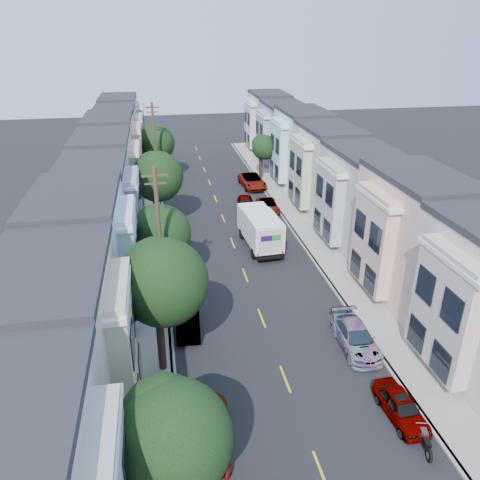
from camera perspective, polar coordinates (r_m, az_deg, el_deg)
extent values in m
plane|color=black|center=(31.63, 2.66, -9.51)|extent=(160.00, 160.00, 0.00)
cube|color=black|center=(44.60, -1.51, 1.22)|extent=(12.00, 70.00, 0.02)
cube|color=gray|center=(44.17, -9.29, 0.73)|extent=(0.30, 70.00, 0.15)
cube|color=gray|center=(45.78, 6.00, 1.81)|extent=(0.30, 70.00, 0.15)
cube|color=gray|center=(44.19, -10.98, 0.61)|extent=(2.60, 70.00, 0.15)
cube|color=gray|center=(46.14, 7.55, 1.92)|extent=(2.60, 70.00, 0.15)
cube|color=gold|center=(44.61, -1.51, 1.21)|extent=(0.12, 70.00, 0.01)
cube|color=#B4B8AB|center=(44.50, -15.85, 0.16)|extent=(5.00, 70.00, 8.50)
cube|color=#B4B8AB|center=(47.41, 11.94, 2.12)|extent=(5.00, 70.00, 8.50)
sphere|color=#20481B|center=(17.99, -8.45, -22.89)|extent=(4.27, 4.27, 4.27)
cylinder|color=black|center=(26.64, -9.61, -12.00)|extent=(0.44, 0.44, 3.99)
sphere|color=#20481B|center=(24.66, -9.50, -5.14)|extent=(4.70, 4.70, 4.70)
cylinder|color=black|center=(34.63, -9.89, -3.82)|extent=(0.44, 0.44, 2.90)
sphere|color=#20481B|center=(33.34, -9.74, 0.66)|extent=(4.24, 4.24, 4.24)
cylinder|color=black|center=(45.21, -10.20, 3.50)|extent=(0.44, 0.44, 3.45)
sphere|color=#20481B|center=(44.12, -10.13, 7.61)|extent=(4.70, 4.70, 4.70)
cylinder|color=black|center=(59.65, -10.39, 8.52)|extent=(0.44, 0.44, 3.13)
sphere|color=#20481B|center=(58.87, -10.33, 11.50)|extent=(4.57, 4.57, 4.57)
cylinder|color=black|center=(59.58, 2.55, 8.80)|extent=(0.44, 0.44, 2.97)
sphere|color=#20481B|center=(58.99, 2.89, 11.21)|extent=(3.10, 3.10, 3.10)
cylinder|color=#42301E|center=(30.30, -9.70, -0.61)|extent=(0.26, 0.26, 10.00)
cube|color=#42301E|center=(28.66, -10.35, 7.73)|extent=(1.60, 0.12, 0.12)
cylinder|color=#42301E|center=(54.98, -10.30, 10.87)|extent=(0.26, 0.26, 10.00)
cube|color=#42301E|center=(54.10, -10.68, 15.60)|extent=(1.60, 0.12, 0.12)
cube|color=white|center=(39.68, 2.74, 1.14)|extent=(2.49, 4.46, 2.44)
cube|color=white|center=(42.66, 1.78, 2.75)|extent=(2.49, 2.07, 2.24)
cube|color=black|center=(41.06, 2.41, -0.07)|extent=(2.29, 6.40, 0.25)
cube|color=#2D0A51|center=(37.50, 2.94, 0.17)|extent=(0.93, 0.04, 0.46)
cube|color=#198C1E|center=(37.68, 4.17, 0.26)|extent=(0.73, 0.04, 0.46)
cylinder|color=black|center=(38.99, 1.48, -1.66)|extent=(0.29, 0.93, 0.93)
cylinder|color=black|center=(39.46, 4.67, -1.40)|extent=(0.29, 0.93, 0.93)
cylinder|color=black|center=(42.71, 0.37, 0.79)|extent=(0.29, 0.93, 0.93)
cylinder|color=black|center=(43.14, 3.29, 1.00)|extent=(0.29, 0.93, 0.93)
imported|color=black|center=(49.15, 0.63, 4.40)|extent=(2.42, 4.70, 1.45)
imported|color=#0E193A|center=(23.19, -4.45, -22.78)|extent=(2.80, 5.23, 1.40)
imported|color=#B5B5BC|center=(30.42, -6.36, -9.63)|extent=(1.69, 4.22, 1.38)
imported|color=black|center=(41.67, -7.68, 0.24)|extent=(1.64, 4.12, 1.35)
imported|color=slate|center=(25.74, 19.05, -18.70)|extent=(1.71, 4.01, 1.28)
imported|color=silver|center=(29.54, 13.92, -11.44)|extent=(2.12, 4.75, 1.41)
imported|color=black|center=(49.04, 3.42, 4.16)|extent=(2.25, 4.50, 1.22)
imported|color=black|center=(56.62, 1.50, 7.20)|extent=(2.85, 5.65, 1.53)
cylinder|color=black|center=(25.30, 20.74, -20.95)|extent=(0.12, 0.63, 0.63)
cylinder|color=black|center=(24.53, 22.43, -23.08)|extent=(0.12, 0.63, 0.63)
cube|color=black|center=(24.78, 21.63, -21.71)|extent=(0.22, 1.09, 0.18)
cube|color=#B2B2B2|center=(24.78, 21.40, -21.01)|extent=(0.28, 0.44, 0.22)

